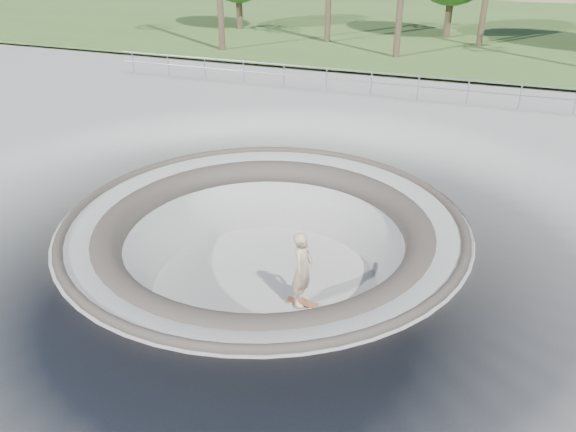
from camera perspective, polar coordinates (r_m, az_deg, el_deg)
The scene contains 7 objects.
ground at distance 14.38m, azimuth -2.41°, elevation -0.30°, with size 180.00×180.00×0.00m, color #A6A5A1.
skate_bowl at distance 15.31m, azimuth -2.28°, elevation -6.37°, with size 14.00×14.00×4.10m.
grass_strip at distance 46.44m, azimuth 14.78°, elevation 18.55°, with size 180.00×36.00×0.12m.
distant_hills at distance 70.24m, azimuth 19.63°, elevation 14.62°, with size 103.20×45.00×28.60m.
safety_railing at distance 24.96m, azimuth 8.45°, elevation 13.23°, with size 25.00×0.06×1.03m.
skateboard at distance 14.41m, azimuth 1.45°, elevation -8.79°, with size 0.82×0.26×0.08m.
skater at distance 13.85m, azimuth 1.50°, elevation -5.42°, with size 0.72×0.47×1.98m, color tan.
Camera 1 is at (4.99, -11.71, 6.67)m, focal length 35.00 mm.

